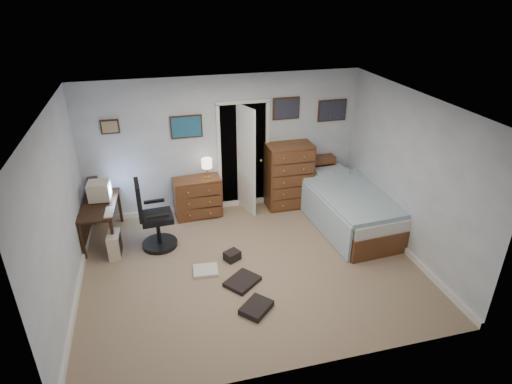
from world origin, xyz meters
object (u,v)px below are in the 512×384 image
(computer_desk, at_px, (95,213))
(office_chair, at_px, (153,222))
(tall_dresser, at_px, (289,176))
(bed, at_px, (349,207))
(low_dresser, at_px, (198,197))

(computer_desk, bearing_deg, office_chair, -23.06)
(tall_dresser, xyz_separation_m, bed, (0.82, -0.95, -0.28))
(bed, bearing_deg, tall_dresser, 126.65)
(computer_desk, height_order, tall_dresser, tall_dresser)
(office_chair, xyz_separation_m, tall_dresser, (2.55, 0.84, 0.16))
(computer_desk, relative_size, low_dresser, 1.41)
(low_dresser, distance_m, tall_dresser, 1.75)
(low_dresser, xyz_separation_m, bed, (2.54, -0.98, -0.03))
(low_dresser, relative_size, tall_dresser, 0.67)
(bed, bearing_deg, low_dresser, 155.07)
(computer_desk, height_order, bed, bed)
(low_dresser, height_order, tall_dresser, tall_dresser)
(bed, bearing_deg, office_chair, 174.10)
(computer_desk, xyz_separation_m, tall_dresser, (3.45, 0.38, 0.11))
(computer_desk, relative_size, tall_dresser, 0.95)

